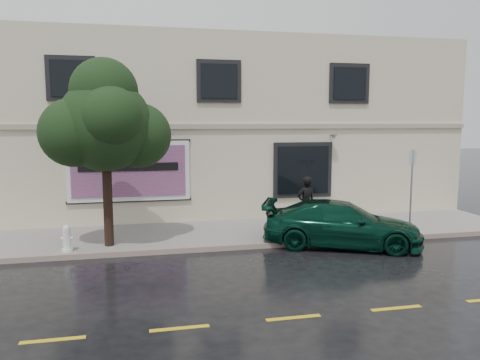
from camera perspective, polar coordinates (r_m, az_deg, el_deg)
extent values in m
plane|color=black|center=(12.66, 1.37, -10.23)|extent=(90.00, 90.00, 0.00)
cube|color=#9F9D96|center=(15.70, -1.43, -6.49)|extent=(20.00, 3.50, 0.15)
cube|color=gray|center=(14.04, -0.08, -8.15)|extent=(20.00, 0.18, 0.16)
cube|color=gold|center=(9.50, 6.54, -16.34)|extent=(19.00, 0.12, 0.01)
cube|color=beige|center=(20.93, -4.43, 6.39)|extent=(20.00, 8.00, 7.00)
cube|color=#9E9984|center=(16.94, -2.56, 6.55)|extent=(20.00, 0.12, 0.18)
cube|color=black|center=(17.85, 7.65, 1.22)|extent=(2.30, 0.10, 2.10)
cube|color=black|center=(17.80, 7.71, 1.20)|extent=(2.00, 0.05, 1.80)
cube|color=black|center=(16.83, -19.95, 11.58)|extent=(1.30, 0.05, 1.20)
cube|color=black|center=(16.94, -2.56, 11.97)|extent=(1.30, 0.05, 1.20)
cube|color=black|center=(18.45, 13.26, 11.40)|extent=(1.30, 0.05, 1.20)
cube|color=white|center=(16.76, -13.36, 1.05)|extent=(4.20, 0.06, 2.10)
cube|color=red|center=(16.72, -13.37, 1.03)|extent=(3.90, 0.04, 1.80)
cube|color=black|center=(16.93, -13.26, -2.48)|extent=(4.30, 0.10, 0.10)
cube|color=black|center=(16.71, -13.47, 4.64)|extent=(4.30, 0.10, 0.10)
cube|color=black|center=(16.68, -13.38, 1.53)|extent=(3.40, 0.02, 0.28)
imported|color=#083122|center=(14.58, 12.29, -5.26)|extent=(5.16, 3.75, 1.37)
imported|color=black|center=(15.68, 8.04, -2.88)|extent=(0.75, 0.57, 1.83)
imported|color=black|center=(15.51, 8.13, 1.81)|extent=(1.19, 1.19, 0.74)
cylinder|color=black|center=(14.17, -15.80, -2.81)|extent=(0.27, 0.27, 2.49)
sphere|color=black|center=(13.97, -16.12, 6.46)|extent=(2.66, 2.66, 2.66)
cylinder|color=white|center=(14.16, -20.29, -8.00)|extent=(0.29, 0.29, 0.08)
cylinder|color=white|center=(14.08, -20.35, -6.79)|extent=(0.21, 0.21, 0.54)
sphere|color=white|center=(14.01, -20.40, -5.57)|extent=(0.21, 0.21, 0.21)
cylinder|color=white|center=(14.08, -20.35, -6.69)|extent=(0.31, 0.10, 0.10)
cylinder|color=gray|center=(16.10, 20.14, -1.36)|extent=(0.06, 0.06, 2.73)
cube|color=silver|center=(15.98, 20.31, 2.56)|extent=(0.33, 0.12, 0.44)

